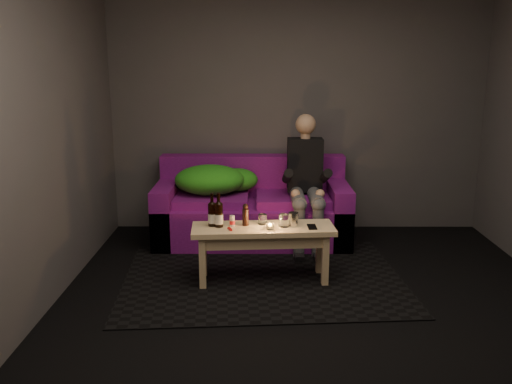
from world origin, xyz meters
TOP-DOWN VIEW (x-y plane):
  - floor at (0.00, 0.00)m, footprint 4.50×4.50m
  - room at (0.00, 0.47)m, footprint 4.50×4.50m
  - rug at (-0.38, 0.76)m, footprint 2.47×1.88m
  - sofa at (-0.48, 1.82)m, footprint 1.96×0.88m
  - green_blanket at (-0.87, 1.81)m, footprint 0.86×0.59m
  - person at (0.06, 1.66)m, footprint 0.35×0.81m
  - coffee_table at (-0.38, 0.71)m, footprint 1.20×0.46m
  - beer_bottle_a at (-0.80, 0.72)m, footprint 0.07×0.07m
  - beer_bottle_b at (-0.75, 0.69)m, footprint 0.07×0.07m
  - salt_shaker at (-0.64, 0.72)m, footprint 0.05×0.05m
  - pepper_mill at (-0.53, 0.74)m, footprint 0.05×0.05m
  - tumbler_back at (-0.38, 0.77)m, footprint 0.09×0.09m
  - tealight at (-0.32, 0.63)m, footprint 0.06×0.06m
  - tumbler_front at (-0.21, 0.70)m, footprint 0.09×0.09m
  - steel_cup at (-0.13, 0.73)m, footprint 0.08×0.08m
  - smartphone at (0.02, 0.68)m, footprint 0.07×0.14m
  - red_lighter at (-0.65, 0.61)m, footprint 0.05×0.08m

SIDE VIEW (x-z plane):
  - floor at x=0.00m, z-range 0.00..0.00m
  - rug at x=-0.38m, z-range 0.00..0.01m
  - sofa at x=-0.48m, z-range -0.12..0.73m
  - coffee_table at x=-0.38m, z-range 0.16..0.64m
  - smartphone at x=0.02m, z-range 0.48..0.49m
  - red_lighter at x=-0.65m, z-range 0.48..0.50m
  - tealight at x=-0.32m, z-range 0.48..0.53m
  - tumbler_back at x=-0.38m, z-range 0.48..0.57m
  - salt_shaker at x=-0.64m, z-range 0.48..0.57m
  - tumbler_front at x=-0.21m, z-range 0.48..0.59m
  - steel_cup at x=-0.13m, z-range 0.48..0.60m
  - pepper_mill at x=-0.53m, z-range 0.48..0.62m
  - beer_bottle_a at x=-0.80m, z-range 0.45..0.73m
  - beer_bottle_b at x=-0.75m, z-range 0.45..0.73m
  - green_blanket at x=-0.87m, z-range 0.49..0.78m
  - person at x=0.06m, z-range 0.02..1.33m
  - room at x=0.00m, z-range -0.61..3.89m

